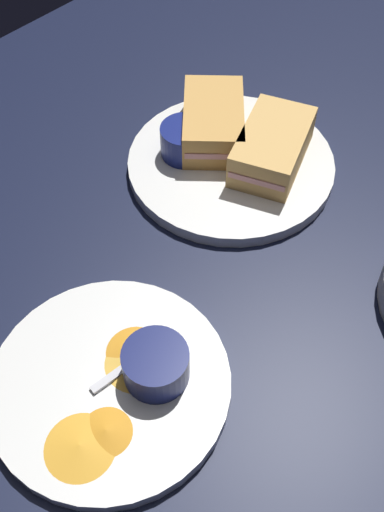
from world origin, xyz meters
TOP-DOWN VIEW (x-y plane):
  - ground_plane at (0.00, 0.00)cm, footprint 110.00×110.00cm
  - plate_sandwich_main at (-5.14, -8.52)cm, footprint 26.36×26.36cm
  - sandwich_half_near at (-8.25, -4.59)cm, footprint 14.87×11.66cm
  - sandwich_half_far at (-6.97, -13.17)cm, footprint 14.82×14.22cm
  - ramekin_dark_sauce at (-2.22, -13.68)cm, footprint 6.39×6.39cm
  - spoon_by_dark_ramekin at (-4.53, -8.96)cm, footprint 5.68×9.51cm
  - plate_chips_companion at (26.34, 2.37)cm, footprint 23.49×23.49cm
  - ramekin_light_gravy at (22.81, 5.31)cm, footprint 6.40×6.40cm
  - spoon_by_gravy_ramekin at (21.43, 3.11)cm, footprint 9.96×2.96cm
  - plantain_chip_scatter at (26.97, 3.97)cm, footprint 17.55×10.70cm

SIDE VIEW (x-z plane):
  - ground_plane at x=0.00cm, z-range -3.00..0.00cm
  - plate_sandwich_main at x=-5.14cm, z-range 0.00..1.60cm
  - plate_chips_companion at x=26.34cm, z-range 0.00..1.60cm
  - plantain_chip_scatter at x=26.97cm, z-range 1.60..2.20cm
  - spoon_by_dark_ramekin at x=-4.53cm, z-range 1.56..2.36cm
  - spoon_by_gravy_ramekin at x=21.43cm, z-range 1.56..2.36cm
  - ramekin_light_gravy at x=22.81cm, z-range 1.74..5.52cm
  - ramekin_dark_sauce at x=-2.22cm, z-range 1.75..5.74cm
  - sandwich_half_near at x=-8.25cm, z-range 1.60..6.40cm
  - sandwich_half_far at x=-6.97cm, z-range 1.60..6.40cm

